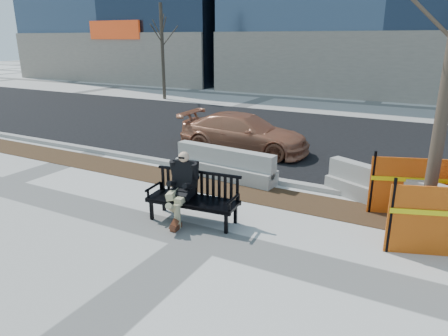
{
  "coord_description": "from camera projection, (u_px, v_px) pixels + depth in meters",
  "views": [
    {
      "loc": [
        3.63,
        -5.91,
        3.62
      ],
      "look_at": [
        -0.18,
        1.17,
        1.05
      ],
      "focal_mm": 32.71,
      "sensor_mm": 36.0,
      "label": 1
    }
  ],
  "objects": [
    {
      "name": "curb",
      "position": [
        273.0,
        180.0,
        10.66
      ],
      "size": [
        60.0,
        0.25,
        0.12
      ],
      "primitive_type": "cube",
      "color": "#9E9B93",
      "rests_on": "ground"
    },
    {
      "name": "mulch_strip",
      "position": [
        258.0,
        194.0,
        9.88
      ],
      "size": [
        40.0,
        1.2,
        0.02
      ],
      "primitive_type": "cube",
      "color": "#47301C",
      "rests_on": "ground"
    },
    {
      "name": "jersey_barrier_left",
      "position": [
        225.0,
        178.0,
        11.04
      ],
      "size": [
        2.98,
        0.84,
        0.84
      ],
      "primitive_type": null,
      "rotation": [
        0.0,
        0.0,
        -0.09
      ],
      "color": "#A29F97",
      "rests_on": "ground"
    },
    {
      "name": "bench",
      "position": [
        193.0,
        221.0,
        8.44
      ],
      "size": [
        1.98,
        0.88,
        1.03
      ],
      "primitive_type": null,
      "rotation": [
        0.0,
        0.0,
        0.1
      ],
      "color": "black",
      "rests_on": "ground"
    },
    {
      "name": "asphalt_street",
      "position": [
        326.0,
        140.0,
        15.08
      ],
      "size": [
        60.0,
        10.4,
        0.01
      ],
      "primitive_type": "cube",
      "color": "black",
      "rests_on": "ground"
    },
    {
      "name": "jersey_barrier_right",
      "position": [
        382.0,
        205.0,
        9.23
      ],
      "size": [
        2.85,
        1.72,
        0.82
      ],
      "primitive_type": null,
      "rotation": [
        0.0,
        0.0,
        -0.43
      ],
      "color": "#A19E96",
      "rests_on": "ground"
    },
    {
      "name": "tree_fence",
      "position": [
        423.0,
        233.0,
        7.93
      ],
      "size": [
        3.52,
        3.52,
        6.9
      ],
      "primitive_type": null,
      "rotation": [
        0.0,
        0.0,
        0.34
      ],
      "color": "orange",
      "rests_on": "ground"
    },
    {
      "name": "seated_man",
      "position": [
        184.0,
        218.0,
        8.58
      ],
      "size": [
        0.7,
        1.07,
        1.41
      ],
      "primitive_type": null,
      "rotation": [
        0.0,
        0.0,
        0.1
      ],
      "color": "black",
      "rests_on": "ground"
    },
    {
      "name": "ground",
      "position": [
        203.0,
        239.0,
        7.7
      ],
      "size": [
        120.0,
        120.0,
        0.0
      ],
      "primitive_type": "plane",
      "color": "beige",
      "rests_on": "ground"
    },
    {
      "name": "sedan",
      "position": [
        244.0,
        152.0,
        13.59
      ],
      "size": [
        4.37,
        1.88,
        1.25
      ],
      "primitive_type": "imported",
      "rotation": [
        0.0,
        0.0,
        1.6
      ],
      "color": "#AD6848",
      "rests_on": "ground"
    },
    {
      "name": "far_tree_left",
      "position": [
        165.0,
        99.0,
        25.29
      ],
      "size": [
        2.82,
        2.82,
        6.01
      ],
      "primitive_type": null,
      "rotation": [
        0.0,
        0.0,
        0.33
      ],
      "color": "#483C2E",
      "rests_on": "ground"
    }
  ]
}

